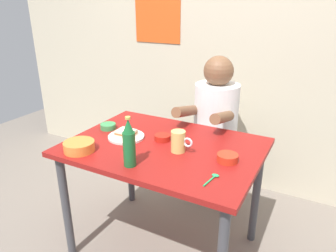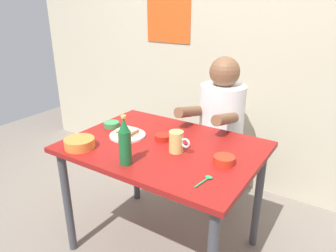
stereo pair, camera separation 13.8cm
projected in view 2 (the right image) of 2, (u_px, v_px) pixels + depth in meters
The scene contains 14 objects.
ground_plane at pixel (164, 245), 2.09m from camera, with size 6.00×6.00×0.00m, color slate.
wall_back at pixel (238, 31), 2.43m from camera, with size 4.40×0.09×2.60m.
dining_table at pixel (163, 159), 1.85m from camera, with size 1.10×0.80×0.74m.
stool at pixel (218, 164), 2.41m from camera, with size 0.34×0.34×0.45m.
person_seated at pixel (221, 114), 2.25m from camera, with size 0.33×0.56×0.72m.
plate_orange at pixel (128, 135), 1.93m from camera, with size 0.22×0.22×0.01m, color silver.
sandwich at pixel (127, 132), 1.92m from camera, with size 0.11×0.09×0.04m.
beer_mug at pixel (177, 142), 1.71m from camera, with size 0.13×0.08×0.12m.
beer_bottle at pixel (125, 143), 1.56m from camera, with size 0.06×0.06×0.26m.
sauce_bowl_chili at pixel (224, 160), 1.60m from camera, with size 0.11×0.11×0.04m.
dip_bowl_green at pixel (112, 124), 2.07m from camera, with size 0.10×0.10×0.03m.
soup_bowl_orange at pixel (80, 143), 1.77m from camera, with size 0.17×0.17×0.05m.
sambal_bowl_red at pixel (163, 137), 1.87m from camera, with size 0.10×0.10×0.03m.
spoon at pixel (206, 179), 1.45m from camera, with size 0.04×0.12×0.01m.
Camera 2 is at (0.92, -1.37, 1.51)m, focal length 33.56 mm.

